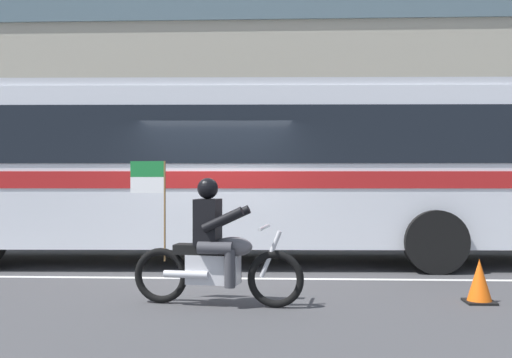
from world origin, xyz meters
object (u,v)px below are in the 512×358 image
Objects in this scene: motorcycle_with_rider at (215,251)px; fire_hydrant at (185,222)px; transit_bus at (222,160)px; traffic_cone at (479,282)px.

motorcycle_with_rider is 2.91× the size of fire_hydrant.
transit_bus reaches higher than motorcycle_with_rider.
transit_bus is at bearing 94.49° from motorcycle_with_rider.
motorcycle_with_rider is at bearing -175.08° from traffic_cone.
transit_bus is at bearing -68.86° from fire_hydrant.
motorcycle_with_rider reaches higher than fire_hydrant.
transit_bus is 6.07× the size of motorcycle_with_rider.
motorcycle_with_rider is at bearing -85.51° from transit_bus.
motorcycle_with_rider is at bearing -77.73° from fire_hydrant.
traffic_cone is (4.77, -6.54, -0.26)m from fire_hydrant.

